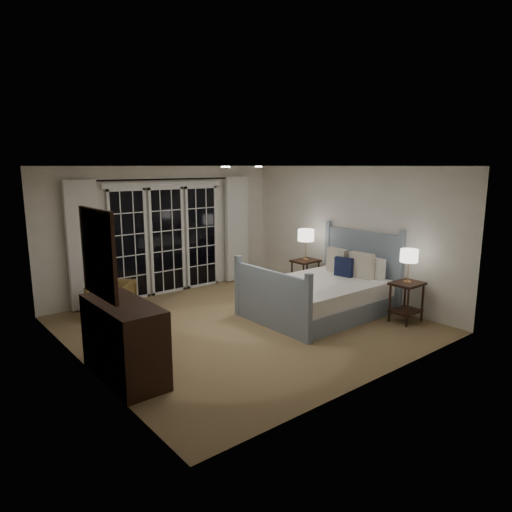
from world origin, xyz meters
TOP-DOWN VIEW (x-y plane):
  - floor at (0.00, 0.00)m, footprint 5.00×5.00m
  - ceiling at (0.00, 0.00)m, footprint 5.00×5.00m
  - wall_left at (-2.50, 0.00)m, footprint 0.02×5.00m
  - wall_right at (2.50, 0.00)m, footprint 0.02×5.00m
  - wall_back at (0.00, 2.50)m, footprint 5.00×0.02m
  - wall_front at (0.00, -2.50)m, footprint 5.00×0.02m
  - french_doors at (0.00, 2.46)m, footprint 2.50×0.04m
  - curtain_rod at (0.00, 2.40)m, footprint 3.50×0.03m
  - curtain_left at (-1.65, 2.38)m, footprint 0.55×0.10m
  - curtain_right at (1.65, 2.38)m, footprint 0.55×0.10m
  - downlight_a at (0.80, 0.60)m, footprint 0.12×0.12m
  - downlight_b at (-0.60, -0.40)m, footprint 0.12×0.12m
  - bed at (1.41, -0.37)m, footprint 2.29×1.65m
  - nightstand_left at (2.14, -1.55)m, footprint 0.51×0.41m
  - nightstand_right at (2.13, 0.74)m, footprint 0.51×0.41m
  - lamp_left at (2.14, -1.55)m, footprint 0.28×0.28m
  - lamp_right at (2.13, 0.74)m, footprint 0.32×0.32m
  - armchair at (-1.47, 1.71)m, footprint 0.93×0.93m
  - dresser at (-2.23, -0.57)m, footprint 0.56×1.32m
  - mirror at (-2.47, -0.57)m, footprint 0.05×0.85m

SIDE VIEW (x-z plane):
  - floor at x=0.00m, z-range 0.00..0.00m
  - armchair at x=-1.47m, z-range 0.00..0.60m
  - bed at x=1.41m, z-range -0.33..1.00m
  - nightstand_left at x=2.14m, z-range 0.11..0.77m
  - nightstand_right at x=2.13m, z-range 0.11..0.77m
  - dresser at x=-2.23m, z-range 0.00..0.94m
  - french_doors at x=0.00m, z-range -0.01..2.19m
  - lamp_left at x=2.14m, z-range 0.82..1.36m
  - curtain_left at x=-1.65m, z-range 0.02..2.27m
  - curtain_right at x=1.65m, z-range 0.02..2.27m
  - lamp_right at x=2.13m, z-range 0.85..1.46m
  - wall_left at x=-2.50m, z-range 0.00..2.50m
  - wall_right at x=2.50m, z-range 0.00..2.50m
  - wall_back at x=0.00m, z-range 0.00..2.50m
  - wall_front at x=0.00m, z-range 0.00..2.50m
  - mirror at x=-2.47m, z-range 1.05..2.05m
  - curtain_rod at x=0.00m, z-range 2.23..2.27m
  - downlight_a at x=0.80m, z-range 2.48..2.50m
  - downlight_b at x=-0.60m, z-range 2.48..2.50m
  - ceiling at x=0.00m, z-range 2.50..2.50m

